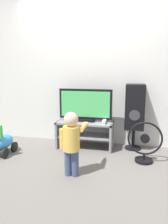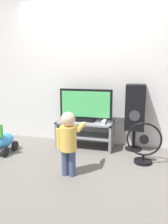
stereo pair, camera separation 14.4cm
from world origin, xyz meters
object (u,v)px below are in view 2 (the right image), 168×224
object	(u,v)px
television	(86,105)
ride_on_toy	(2,141)
floor_fan	(144,145)
remote_primary	(71,121)
child	(69,139)
game_console	(104,122)
speaker_tower	(135,108)

from	to	relation	value
television	ride_on_toy	xyz separation A→B (m)	(-1.22, -0.63, -0.53)
floor_fan	remote_primary	bearing A→B (deg)	163.70
ride_on_toy	child	bearing A→B (deg)	-18.43
television	remote_primary	xyz separation A→B (m)	(-0.24, -0.09, -0.26)
floor_fan	ride_on_toy	world-z (taller)	floor_fan
child	ride_on_toy	distance (m)	1.38
floor_fan	game_console	bearing A→B (deg)	151.74
floor_fan	ride_on_toy	distance (m)	2.20
child	floor_fan	world-z (taller)	child
speaker_tower	ride_on_toy	xyz separation A→B (m)	(-2.03, -0.70, -0.51)
speaker_tower	ride_on_toy	size ratio (longest dim) A/B	2.14
speaker_tower	floor_fan	world-z (taller)	speaker_tower
game_console	child	bearing A→B (deg)	-106.35
remote_primary	child	xyz separation A→B (m)	(0.30, -0.97, 0.02)
television	game_console	distance (m)	0.43
child	ride_on_toy	world-z (taller)	child
remote_primary	child	bearing A→B (deg)	-72.92
television	game_console	size ratio (longest dim) A/B	4.72
game_console	speaker_tower	world-z (taller)	speaker_tower
ride_on_toy	speaker_tower	bearing A→B (deg)	19.10
remote_primary	television	bearing A→B (deg)	20.52
television	game_console	world-z (taller)	television
game_console	child	distance (m)	0.99
television	child	size ratio (longest dim) A/B	1.09
game_console	floor_fan	distance (m)	0.75
floor_fan	child	bearing A→B (deg)	-146.07
floor_fan	speaker_tower	bearing A→B (deg)	106.76
television	floor_fan	size ratio (longest dim) A/B	1.49
child	speaker_tower	world-z (taller)	speaker_tower
game_console	remote_primary	bearing A→B (deg)	178.63
child	floor_fan	xyz separation A→B (m)	(0.91, 0.61, -0.22)
television	floor_fan	world-z (taller)	television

